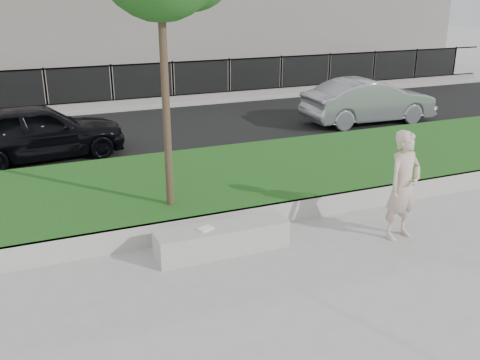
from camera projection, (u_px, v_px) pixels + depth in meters
name	position (u px, v px, depth m)	size (l,w,h in m)	color
ground	(284.00, 252.00, 8.72)	(90.00, 90.00, 0.00)	gray
grass_bank	(219.00, 183.00, 11.26)	(34.00, 4.00, 0.40)	black
grass_kerb	(258.00, 217.00, 9.56)	(34.00, 0.08, 0.40)	gray
street	(155.00, 131.00, 16.10)	(34.00, 7.00, 0.04)	black
far_pavement	(125.00, 102.00, 20.00)	(34.00, 3.00, 0.12)	gray
iron_fence	(130.00, 94.00, 18.97)	(32.00, 0.30, 1.50)	slate
stone_bench	(222.00, 239.00, 8.66)	(2.18, 0.55, 0.45)	gray
man	(403.00, 186.00, 8.94)	(0.69, 0.45, 1.88)	#C4AD97
book	(206.00, 229.00, 8.47)	(0.23, 0.17, 0.03)	white
car_dark	(38.00, 131.00, 13.15)	(1.66, 4.14, 1.41)	black
car_silver	(369.00, 101.00, 16.81)	(1.47, 4.20, 1.38)	gray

